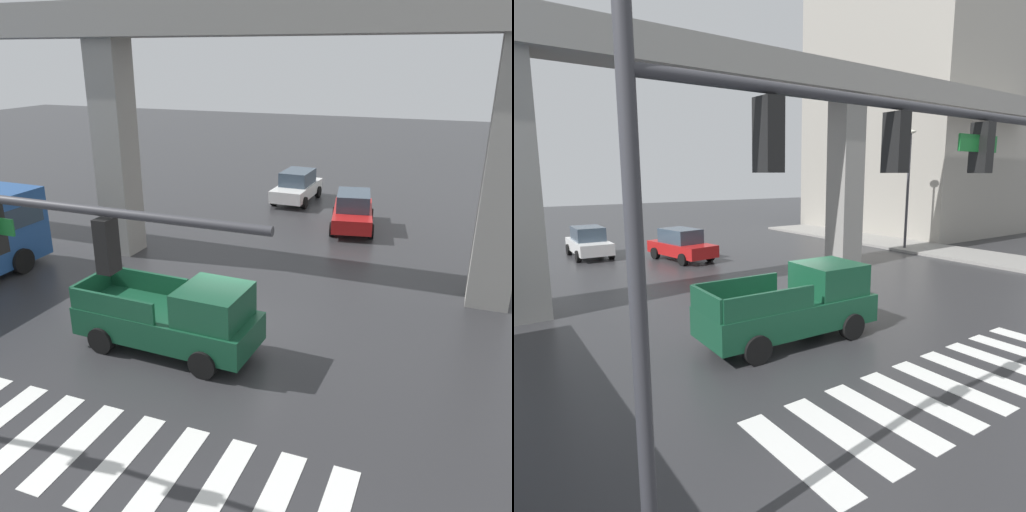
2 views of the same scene
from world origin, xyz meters
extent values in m
plane|color=#2D2D30|center=(0.00, 0.00, 0.00)|extent=(120.00, 120.00, 0.00)
cube|color=silver|center=(-4.40, -6.08, 0.01)|extent=(0.55, 2.80, 0.01)
cube|color=silver|center=(-3.30, -6.08, 0.01)|extent=(0.55, 2.80, 0.01)
cube|color=silver|center=(-2.20, -6.08, 0.01)|extent=(0.55, 2.80, 0.01)
cube|color=silver|center=(-1.10, -6.08, 0.01)|extent=(0.55, 2.80, 0.01)
cube|color=silver|center=(0.00, -6.08, 0.01)|extent=(0.55, 2.80, 0.01)
cube|color=silver|center=(1.10, -6.08, 0.01)|extent=(0.55, 2.80, 0.01)
cube|color=silver|center=(2.20, -6.08, 0.01)|extent=(0.55, 2.80, 0.01)
cube|color=silver|center=(3.30, -6.08, 0.01)|extent=(0.55, 2.80, 0.01)
cube|color=gray|center=(0.00, 4.62, 8.92)|extent=(52.27, 1.87, 1.20)
cube|color=gray|center=(-7.07, 4.62, 4.16)|extent=(1.30, 1.30, 8.32)
cube|color=gray|center=(7.07, 4.62, 4.16)|extent=(1.30, 1.30, 8.32)
cube|color=gray|center=(15.14, 2.00, 0.07)|extent=(4.00, 36.00, 0.15)
cube|color=#14472D|center=(-1.28, -1.80, 0.78)|extent=(5.16, 2.08, 0.80)
cube|color=#14472D|center=(0.17, -1.85, 1.63)|extent=(1.76, 1.81, 0.90)
cube|color=#3F5160|center=(0.64, -1.86, 1.63)|extent=(0.16, 1.67, 0.77)
cube|color=#14472D|center=(-2.40, -0.88, 1.48)|extent=(2.65, 0.19, 0.60)
cube|color=#14472D|center=(-2.46, -2.63, 1.48)|extent=(2.65, 0.19, 0.60)
cube|color=#14472D|center=(-3.78, -1.71, 1.48)|extent=(0.16, 1.75, 0.60)
cylinder|color=black|center=(0.33, -0.95, 0.38)|extent=(0.77, 0.31, 0.76)
cylinder|color=black|center=(0.27, -2.75, 0.38)|extent=(0.77, 0.31, 0.76)
cylinder|color=black|center=(-2.83, -0.84, 0.38)|extent=(0.77, 0.31, 0.76)
cylinder|color=black|center=(-2.89, -2.64, 0.38)|extent=(0.77, 0.31, 0.76)
cube|color=silver|center=(-2.70, 14.99, 0.64)|extent=(1.85, 4.34, 0.64)
cube|color=#384756|center=(-2.70, 15.09, 1.34)|extent=(1.54, 2.27, 0.76)
cylinder|color=black|center=(-1.86, 13.64, 0.32)|extent=(0.25, 0.64, 0.64)
cylinder|color=black|center=(-3.59, 13.67, 0.32)|extent=(0.25, 0.64, 0.64)
cylinder|color=black|center=(-1.81, 16.30, 0.32)|extent=(0.25, 0.64, 0.64)
cylinder|color=black|center=(-3.53, 16.34, 0.32)|extent=(0.25, 0.64, 0.64)
cube|color=red|center=(1.24, 11.10, 0.64)|extent=(2.50, 4.54, 0.64)
cube|color=#384756|center=(1.22, 11.20, 1.34)|extent=(1.87, 2.47, 0.76)
cylinder|color=black|center=(2.32, 9.95, 0.32)|extent=(0.35, 0.67, 0.64)
cylinder|color=black|center=(0.62, 9.64, 0.32)|extent=(0.35, 0.67, 0.64)
cylinder|color=black|center=(1.85, 12.57, 0.32)|extent=(0.35, 0.67, 0.64)
cylinder|color=black|center=(0.15, 12.26, 0.32)|extent=(0.35, 0.67, 0.64)
cylinder|color=#38383D|center=(-7.20, -7.06, 3.10)|extent=(0.18, 0.18, 6.20)
cylinder|color=#38383D|center=(-1.80, -7.06, 5.60)|extent=(10.80, 0.14, 0.14)
cube|color=black|center=(-5.60, -7.06, 5.08)|extent=(0.24, 0.32, 0.84)
sphere|color=green|center=(-5.60, -7.06, 4.82)|extent=(0.17, 0.17, 0.17)
cube|color=black|center=(-3.40, -7.06, 5.08)|extent=(0.24, 0.32, 0.84)
sphere|color=green|center=(-3.40, -7.06, 4.82)|extent=(0.17, 0.17, 0.17)
cube|color=black|center=(-1.20, -7.06, 5.08)|extent=(0.24, 0.32, 0.84)
sphere|color=green|center=(-1.20, -7.06, 4.82)|extent=(0.17, 0.17, 0.17)
cube|color=#19722D|center=(-1.31, -7.06, 5.15)|extent=(1.10, 0.04, 0.28)
cylinder|color=#38383D|center=(13.94, 6.27, 3.50)|extent=(0.16, 0.16, 7.00)
ellipsoid|color=beige|center=(13.94, 6.27, 7.12)|extent=(0.44, 0.70, 0.24)
camera|label=1|loc=(5.77, -13.26, 7.73)|focal=37.70mm
camera|label=2|loc=(-8.59, -11.37, 4.64)|focal=31.34mm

